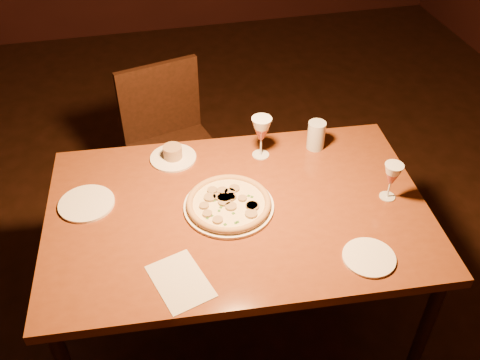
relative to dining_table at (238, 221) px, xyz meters
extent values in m
plane|color=black|center=(-0.28, -0.08, -0.71)|extent=(7.00, 7.00, 0.00)
cube|color=brown|center=(0.00, 0.00, 0.05)|extent=(1.52, 1.04, 0.04)
cylinder|color=black|center=(-0.64, 0.45, -0.34)|extent=(0.05, 0.05, 0.74)
cylinder|color=black|center=(0.64, -0.45, -0.34)|extent=(0.05, 0.05, 0.74)
cylinder|color=black|center=(0.70, 0.36, -0.34)|extent=(0.05, 0.05, 0.74)
cube|color=black|center=(-0.15, 0.79, -0.24)|extent=(0.53, 0.53, 0.04)
cube|color=black|center=(-0.20, 0.99, -0.01)|extent=(0.43, 0.14, 0.42)
cylinder|color=black|center=(-0.28, 0.58, -0.49)|extent=(0.04, 0.04, 0.45)
cylinder|color=black|center=(-0.36, 0.92, -0.49)|extent=(0.04, 0.04, 0.45)
cylinder|color=black|center=(0.07, 0.66, -0.49)|extent=(0.04, 0.04, 0.45)
cylinder|color=black|center=(-0.02, 1.01, -0.49)|extent=(0.04, 0.04, 0.45)
cylinder|color=white|center=(-0.03, 0.01, 0.08)|extent=(0.35, 0.35, 0.01)
cylinder|color=#FBE3AD|center=(-0.03, 0.01, 0.09)|extent=(0.32, 0.32, 0.01)
torus|color=tan|center=(-0.03, 0.01, 0.09)|extent=(0.33, 0.33, 0.03)
cylinder|color=white|center=(-0.20, 0.37, 0.07)|extent=(0.20, 0.20, 0.01)
cylinder|color=#9D7B5A|center=(-0.20, 0.37, 0.11)|extent=(0.08, 0.08, 0.05)
cylinder|color=silver|center=(0.42, 0.31, 0.13)|extent=(0.08, 0.08, 0.13)
cylinder|color=white|center=(-0.57, 0.15, 0.07)|extent=(0.22, 0.22, 0.01)
cylinder|color=white|center=(0.39, -0.35, 0.07)|extent=(0.19, 0.19, 0.01)
cube|color=beige|center=(-0.27, -0.31, 0.07)|extent=(0.22, 0.27, 0.00)
camera|label=1|loc=(-0.33, -1.47, 1.48)|focal=40.00mm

